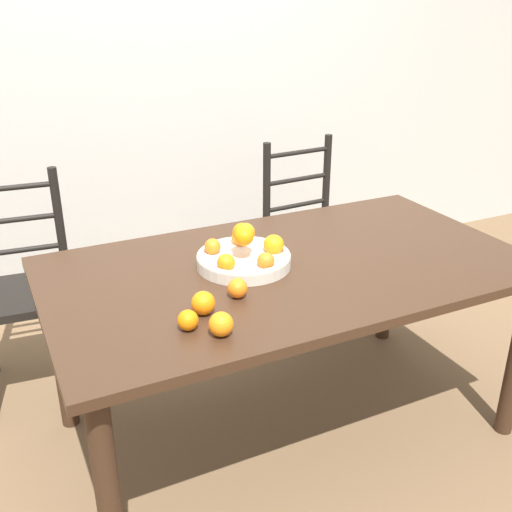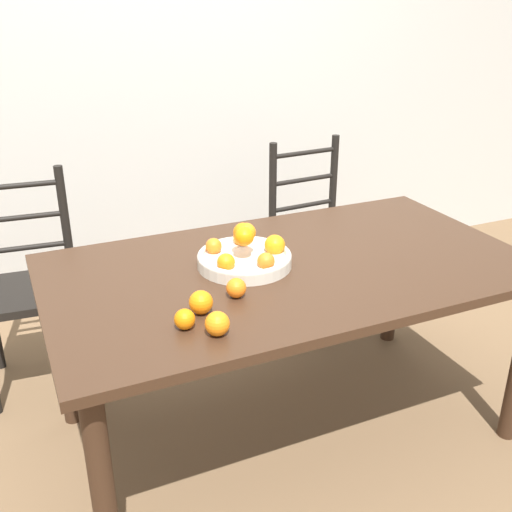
{
  "view_description": "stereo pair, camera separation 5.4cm",
  "coord_description": "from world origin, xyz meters",
  "px_view_note": "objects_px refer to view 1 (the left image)",
  "views": [
    {
      "loc": [
        -0.97,
        -1.74,
        1.65
      ],
      "look_at": [
        -0.16,
        -0.04,
        0.82
      ],
      "focal_mm": 42.0,
      "sensor_mm": 36.0,
      "label": 1
    },
    {
      "loc": [
        -0.92,
        -1.76,
        1.65
      ],
      "look_at": [
        -0.16,
        -0.04,
        0.82
      ],
      "focal_mm": 42.0,
      "sensor_mm": 36.0,
      "label": 2
    }
  ],
  "objects_px": {
    "orange_loose_0": "(203,303)",
    "orange_loose_3": "(188,320)",
    "chair_right": "(310,237)",
    "fruit_bowl": "(244,255)",
    "orange_loose_2": "(238,288)",
    "orange_loose_1": "(221,324)",
    "chair_left": "(24,292)"
  },
  "relations": [
    {
      "from": "orange_loose_1",
      "to": "orange_loose_2",
      "type": "relative_size",
      "value": 1.11
    },
    {
      "from": "chair_right",
      "to": "orange_loose_3",
      "type": "bearing_deg",
      "value": -138.26
    },
    {
      "from": "orange_loose_3",
      "to": "chair_left",
      "type": "bearing_deg",
      "value": 109.9
    },
    {
      "from": "orange_loose_1",
      "to": "chair_right",
      "type": "relative_size",
      "value": 0.08
    },
    {
      "from": "orange_loose_0",
      "to": "chair_right",
      "type": "height_order",
      "value": "chair_right"
    },
    {
      "from": "orange_loose_0",
      "to": "chair_left",
      "type": "xyz_separation_m",
      "value": [
        -0.46,
        1.0,
        -0.32
      ]
    },
    {
      "from": "orange_loose_0",
      "to": "chair_right",
      "type": "distance_m",
      "value": 1.44
    },
    {
      "from": "orange_loose_1",
      "to": "chair_left",
      "type": "relative_size",
      "value": 0.08
    },
    {
      "from": "chair_left",
      "to": "chair_right",
      "type": "relative_size",
      "value": 1.0
    },
    {
      "from": "fruit_bowl",
      "to": "orange_loose_2",
      "type": "relative_size",
      "value": 5.2
    },
    {
      "from": "fruit_bowl",
      "to": "orange_loose_3",
      "type": "height_order",
      "value": "fruit_bowl"
    },
    {
      "from": "orange_loose_0",
      "to": "orange_loose_3",
      "type": "distance_m",
      "value": 0.1
    },
    {
      "from": "orange_loose_1",
      "to": "chair_right",
      "type": "bearing_deg",
      "value": 49.32
    },
    {
      "from": "orange_loose_0",
      "to": "orange_loose_1",
      "type": "xyz_separation_m",
      "value": [
        0.0,
        -0.14,
        -0.0
      ]
    },
    {
      "from": "orange_loose_0",
      "to": "orange_loose_3",
      "type": "xyz_separation_m",
      "value": [
        -0.07,
        -0.07,
        -0.01
      ]
    },
    {
      "from": "fruit_bowl",
      "to": "chair_left",
      "type": "xyz_separation_m",
      "value": [
        -0.73,
        0.73,
        -0.33
      ]
    },
    {
      "from": "fruit_bowl",
      "to": "chair_right",
      "type": "xyz_separation_m",
      "value": [
        0.72,
        0.73,
        -0.33
      ]
    },
    {
      "from": "orange_loose_0",
      "to": "chair_right",
      "type": "xyz_separation_m",
      "value": [
        0.98,
        1.0,
        -0.32
      ]
    },
    {
      "from": "orange_loose_1",
      "to": "orange_loose_2",
      "type": "height_order",
      "value": "orange_loose_1"
    },
    {
      "from": "chair_left",
      "to": "orange_loose_1",
      "type": "bearing_deg",
      "value": -62.86
    },
    {
      "from": "chair_left",
      "to": "fruit_bowl",
      "type": "bearing_deg",
      "value": -40.27
    },
    {
      "from": "orange_loose_0",
      "to": "fruit_bowl",
      "type": "bearing_deg",
      "value": 45.6
    },
    {
      "from": "fruit_bowl",
      "to": "orange_loose_3",
      "type": "relative_size",
      "value": 5.45
    },
    {
      "from": "orange_loose_3",
      "to": "fruit_bowl",
      "type": "bearing_deg",
      "value": 44.97
    },
    {
      "from": "orange_loose_3",
      "to": "chair_right",
      "type": "height_order",
      "value": "chair_right"
    },
    {
      "from": "orange_loose_2",
      "to": "chair_right",
      "type": "relative_size",
      "value": 0.07
    },
    {
      "from": "fruit_bowl",
      "to": "orange_loose_3",
      "type": "bearing_deg",
      "value": -135.03
    },
    {
      "from": "orange_loose_3",
      "to": "chair_left",
      "type": "distance_m",
      "value": 1.18
    },
    {
      "from": "orange_loose_1",
      "to": "orange_loose_3",
      "type": "height_order",
      "value": "orange_loose_1"
    },
    {
      "from": "orange_loose_1",
      "to": "orange_loose_3",
      "type": "distance_m",
      "value": 0.1
    },
    {
      "from": "chair_left",
      "to": "orange_loose_0",
      "type": "bearing_deg",
      "value": -60.15
    },
    {
      "from": "orange_loose_3",
      "to": "orange_loose_1",
      "type": "bearing_deg",
      "value": -43.55
    }
  ]
}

